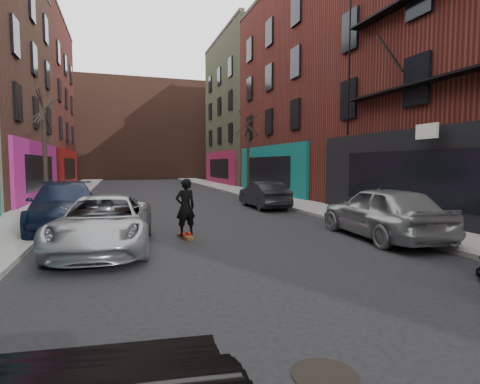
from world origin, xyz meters
TOP-DOWN VIEW (x-y plane):
  - sidewalk_left at (-6.25, 30.00)m, footprint 2.50×84.00m
  - sidewalk_right at (6.25, 30.00)m, footprint 2.50×84.00m
  - buildings_right at (13.50, 16.00)m, footprint 12.00×56.00m
  - building_far at (0.00, 56.00)m, footprint 40.00×10.00m
  - tree_left_far at (-6.20, 18.00)m, footprint 2.00×2.00m
  - tree_right_far at (6.20, 24.00)m, footprint 2.00×2.00m
  - parked_left_far at (-3.20, 8.14)m, footprint 2.76×5.19m
  - parked_left_end at (-4.60, 11.83)m, footprint 2.70×5.59m
  - parked_right_far at (4.60, 7.11)m, footprint 2.26×4.80m
  - parked_right_end at (4.04, 15.31)m, footprint 1.45×4.05m
  - skateboard at (-0.96, 8.88)m, footprint 0.41×0.83m
  - skateboarder at (-0.96, 8.88)m, footprint 0.69×0.54m
  - manhole at (-0.78, 1.24)m, footprint 0.88×0.88m

SIDE VIEW (x-z plane):
  - manhole at x=-0.78m, z-range 0.00..0.01m
  - skateboard at x=-0.96m, z-range 0.00..0.10m
  - sidewalk_left at x=-6.25m, z-range 0.00..0.13m
  - sidewalk_right at x=6.25m, z-range 0.00..0.13m
  - parked_right_end at x=4.04m, z-range 0.00..1.33m
  - parked_left_far at x=-3.20m, z-range 0.00..1.39m
  - parked_left_end at x=-4.60m, z-range 0.00..1.57m
  - parked_right_far at x=4.60m, z-range 0.00..1.59m
  - skateboarder at x=-0.96m, z-range 0.10..1.78m
  - tree_left_far at x=-6.20m, z-range 0.13..6.63m
  - tree_right_far at x=6.20m, z-range 0.13..6.93m
  - building_far at x=0.00m, z-range 0.00..14.00m
  - buildings_right at x=13.50m, z-range 0.00..16.00m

